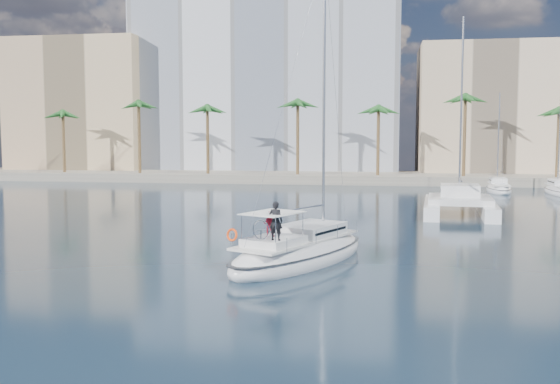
# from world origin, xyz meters

# --- Properties ---
(ground) EXTENTS (160.00, 160.00, 0.00)m
(ground) POSITION_xyz_m (0.00, 0.00, 0.00)
(ground) COLOR black
(ground) RESTS_ON ground
(quay) EXTENTS (120.00, 14.00, 1.20)m
(quay) POSITION_xyz_m (0.00, 61.00, 0.60)
(quay) COLOR gray
(quay) RESTS_ON ground
(building_modern) EXTENTS (42.00, 16.00, 28.00)m
(building_modern) POSITION_xyz_m (-12.00, 73.00, 14.00)
(building_modern) COLOR silver
(building_modern) RESTS_ON ground
(building_tan_left) EXTENTS (22.00, 14.00, 22.00)m
(building_tan_left) POSITION_xyz_m (-42.00, 69.00, 11.00)
(building_tan_left) COLOR tan
(building_tan_left) RESTS_ON ground
(building_beige) EXTENTS (20.00, 14.00, 20.00)m
(building_beige) POSITION_xyz_m (22.00, 70.00, 10.00)
(building_beige) COLOR #C8AE90
(building_beige) RESTS_ON ground
(palm_left) EXTENTS (3.60, 3.60, 12.30)m
(palm_left) POSITION_xyz_m (-34.00, 57.00, 10.28)
(palm_left) COLOR brown
(palm_left) RESTS_ON ground
(palm_centre) EXTENTS (3.60, 3.60, 12.30)m
(palm_centre) POSITION_xyz_m (0.00, 57.00, 10.28)
(palm_centre) COLOR brown
(palm_centre) RESTS_ON ground
(main_sloop) EXTENTS (8.07, 11.89, 16.95)m
(main_sloop) POSITION_xyz_m (2.17, 2.88, 0.53)
(main_sloop) COLOR white
(main_sloop) RESTS_ON ground
(catamaran) EXTENTS (6.60, 11.72, 16.52)m
(catamaran) POSITION_xyz_m (12.81, 24.60, 1.13)
(catamaran) COLOR white
(catamaran) RESTS_ON ground
(seagull) EXTENTS (1.10, 0.47, 0.20)m
(seagull) POSITION_xyz_m (1.67, 1.16, 1.04)
(seagull) COLOR silver
(seagull) RESTS_ON ground
(moored_yacht_a) EXTENTS (3.37, 9.52, 11.90)m
(moored_yacht_a) POSITION_xyz_m (20.00, 47.00, 0.00)
(moored_yacht_a) COLOR white
(moored_yacht_a) RESTS_ON ground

